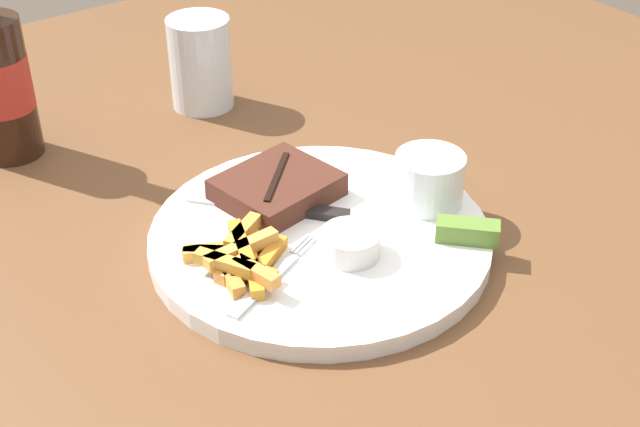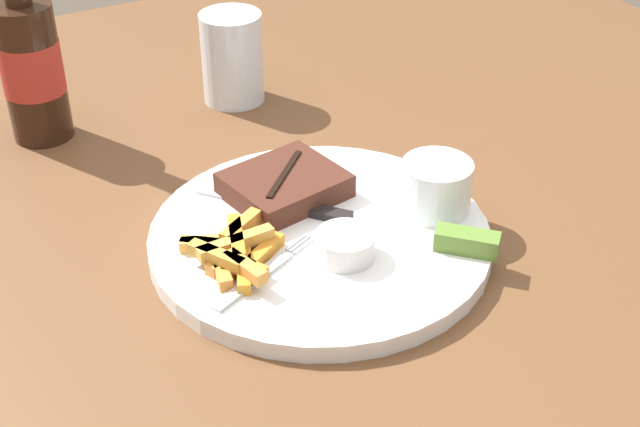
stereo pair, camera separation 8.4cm
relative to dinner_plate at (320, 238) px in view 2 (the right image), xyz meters
name	(u,v)px [view 2 (the right image)]	position (x,y,z in m)	size (l,w,h in m)	color
dining_table	(320,296)	(0.00, 0.00, -0.07)	(1.49, 1.44, 0.77)	brown
dinner_plate	(320,238)	(0.00, 0.00, 0.00)	(0.33, 0.33, 0.02)	white
steak_portion	(287,184)	(0.00, 0.07, 0.02)	(0.12, 0.11, 0.03)	#472319
fries_pile	(234,251)	(-0.09, 0.00, 0.02)	(0.09, 0.11, 0.02)	orange
coleslaw_cup	(436,184)	(0.12, -0.02, 0.04)	(0.07, 0.07, 0.05)	white
dipping_sauce_cup	(348,243)	(0.00, -0.05, 0.02)	(0.06, 0.06, 0.02)	silver
pickle_spear	(467,242)	(0.10, -0.09, 0.02)	(0.06, 0.06, 0.02)	#567A2D
fork_utensil	(261,274)	(-0.08, -0.04, 0.01)	(0.13, 0.06, 0.00)	#B7B7BC
knife_utensil	(289,206)	(-0.01, 0.05, 0.01)	(0.12, 0.14, 0.01)	#B7B7BC
beer_bottle	(31,63)	(-0.17, 0.35, 0.08)	(0.07, 0.07, 0.26)	black
drinking_glass	(232,58)	(0.06, 0.33, 0.05)	(0.08, 0.08, 0.11)	silver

